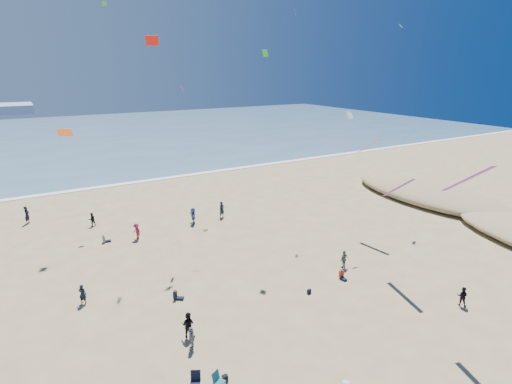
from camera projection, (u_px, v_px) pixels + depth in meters
ocean at (71, 137)px, 98.88m from camera, size 220.00×100.00×0.06m
surf_line at (114, 185)px, 57.73m from camera, size 220.00×1.20×0.08m
standing_flyers at (218, 266)px, 32.33m from camera, size 34.73×41.01×1.94m
seated_group at (254, 312)px, 26.87m from camera, size 15.91×31.17×0.84m
black_backpack at (225, 378)px, 21.45m from camera, size 0.30×0.22×0.38m
navy_bag at (309, 291)px, 29.90m from camera, size 0.28×0.18×0.34m
kites_aloft at (293, 85)px, 31.64m from camera, size 48.64×37.45×29.18m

